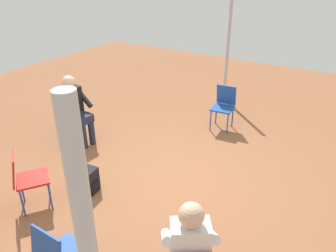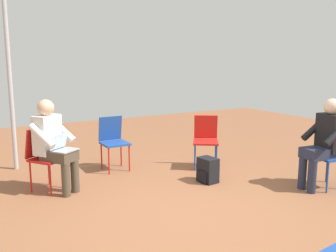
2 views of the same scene
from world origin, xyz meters
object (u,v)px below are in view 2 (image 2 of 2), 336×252
object	(u,v)px
chair_west	(333,152)
person_with_laptop	(53,141)
chair_southwest	(206,137)
chair_south	(113,139)
chair_southeast	(44,154)
backpack_near_laptop_user	(208,171)
person_in_black	(325,139)

from	to	relation	value
chair_west	person_with_laptop	bearing A→B (deg)	69.77
chair_southwest	person_with_laptop	world-z (taller)	person_with_laptop
chair_southwest	chair_south	bearing A→B (deg)	9.05
chair_south	chair_southeast	world-z (taller)	same
chair_southeast	backpack_near_laptop_user	world-z (taller)	chair_southeast
backpack_near_laptop_user	chair_south	bearing A→B (deg)	-54.42
chair_west	person_in_black	xyz separation A→B (m)	(0.17, -0.02, 0.20)
chair_west	chair_southwest	bearing A→B (deg)	36.54
person_with_laptop	person_in_black	size ratio (longest dim) A/B	1.00
chair_southeast	person_with_laptop	xyz separation A→B (m)	(-0.10, 0.14, 0.20)
chair_west	chair_southeast	distance (m)	3.94
person_in_black	backpack_near_laptop_user	size ratio (longest dim) A/B	3.44
chair_southwest	person_in_black	distance (m)	1.83
chair_southeast	backpack_near_laptop_user	size ratio (longest dim) A/B	2.36
person_in_black	chair_southwest	bearing A→B (deg)	32.33
chair_west	chair_southwest	distance (m)	1.92
chair_west	backpack_near_laptop_user	xyz separation A→B (m)	(1.37, -1.02, -0.34)
chair_southwest	person_in_black	bearing A→B (deg)	150.07
person_in_black	chair_west	bearing A→B (deg)	-90.00
chair_southeast	person_in_black	xyz separation A→B (m)	(-3.30, 1.85, 0.20)
person_in_black	backpack_near_laptop_user	bearing A→B (deg)	57.26
chair_southeast	chair_southwest	bearing A→B (deg)	140.68
chair_west	chair_south	distance (m)	3.26
chair_southwest	chair_south	xyz separation A→B (m)	(1.35, -0.65, 0.00)
chair_south	person_in_black	xyz separation A→B (m)	(-2.13, 2.30, 0.20)
chair_west	chair_southwest	size ratio (longest dim) A/B	1.00
chair_south	backpack_near_laptop_user	size ratio (longest dim) A/B	2.36
person_with_laptop	person_in_black	xyz separation A→B (m)	(-3.20, 1.71, 0.00)
chair_southwest	person_with_laptop	bearing A→B (deg)	33.20
chair_west	chair_south	xyz separation A→B (m)	(2.30, -2.32, 0.00)
chair_west	chair_southwest	xyz separation A→B (m)	(0.94, -1.67, 0.00)
chair_southwest	backpack_near_laptop_user	world-z (taller)	chair_southwest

